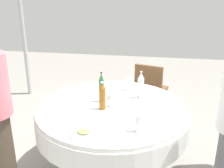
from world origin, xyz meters
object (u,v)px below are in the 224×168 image
Objects in this scene: wine_glass_front at (110,98)px; wine_glass_mid at (138,120)px; wine_glass_right at (113,86)px; bottle_amber_south at (102,97)px; bottle_green_near at (101,88)px; plate_inner at (147,91)px; bottle_clear_east at (141,86)px; chair_right at (150,87)px; plate_left at (84,133)px; wine_glass_rear at (129,82)px; dining_table at (112,119)px.

wine_glass_mid is (-0.31, 0.45, 0.01)m from wine_glass_front.
bottle_amber_south is at bearing 84.21° from wine_glass_right.
plate_inner is (-0.47, -0.37, -0.14)m from bottle_green_near.
bottle_clear_east is at bearing 70.31° from plate_inner.
wine_glass_right is at bearing -66.53° from wine_glass_mid.
bottle_clear_east is 0.72m from wine_glass_mid.
wine_glass_mid reaches higher than chair_right.
bottle_green_near is 1.34× the size of plate_left.
wine_glass_right is at bearing 20.91° from plate_inner.
wine_glass_rear is 0.24m from plate_inner.
plate_left is at bearing 16.22° from wine_glass_mid.
dining_table is 0.59m from plate_inner.
chair_right is at bearing -113.68° from bottle_green_near.
bottle_clear_east is 0.93× the size of bottle_green_near.
wine_glass_rear is (0.15, -0.18, -0.04)m from bottle_clear_east.
wine_glass_right reaches higher than dining_table.
bottle_amber_south is at bearing 44.79° from bottle_clear_east.
wine_glass_right is 0.84m from wine_glass_mid.
wine_glass_front is (-0.07, -0.07, -0.04)m from bottle_amber_south.
bottle_clear_east is at bearing -88.09° from wine_glass_mid.
bottle_green_near reaches higher than dining_table.
wine_glass_mid reaches higher than wine_glass_front.
wine_glass_rear is (-0.14, -0.46, 0.01)m from wine_glass_front.
wine_glass_right is 0.91m from plate_left.
wine_glass_front is at bearing 94.61° from wine_glass_right.
wine_glass_mid is 0.46m from plate_left.
wine_glass_rear is at bearing -140.75° from wine_glass_right.
plate_inner is 0.27× the size of chair_right.
wine_glass_rear is 0.21m from wine_glass_right.
dining_table is 10.80× the size of wine_glass_right.
wine_glass_right is 0.99× the size of wine_glass_mid.
bottle_clear_east reaches higher than wine_glass_front.
bottle_amber_south reaches higher than dining_table.
bottle_amber_south is at bearing 69.03° from wine_glass_rear.
bottle_amber_south is 0.52m from plate_left.
wine_glass_mid is at bearing -75.60° from chair_right.
plate_left is (0.43, 0.13, -0.10)m from wine_glass_mid.
dining_table is 4.80× the size of bottle_green_near.
wine_glass_front is at bearing -132.15° from bottle_amber_south.
wine_glass_mid is 0.60× the size of plate_left.
dining_table is at bearing 44.35° from bottle_clear_east.
wine_glass_front is at bearing 136.86° from bottle_green_near.
wine_glass_front is 0.59m from plate_left.
wine_glass_right reaches higher than wine_glass_front.
bottle_clear_east is 1.01m from chair_right.
wine_glass_front is 0.58× the size of plate_inner.
dining_table is 0.30m from bottle_amber_south.
wine_glass_rear is 0.85m from chair_right.
bottle_amber_south is 0.33× the size of chair_right.
chair_right reaches higher than plate_left.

